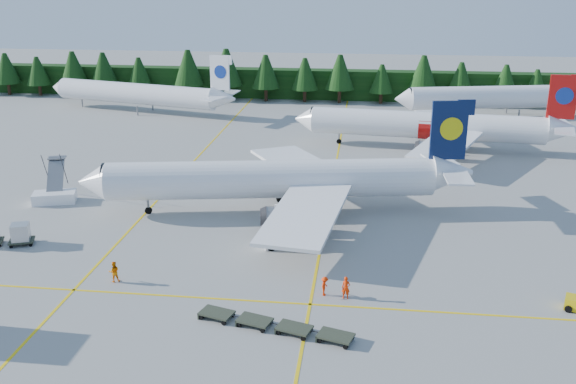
# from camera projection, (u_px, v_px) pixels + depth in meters

# --- Properties ---
(ground) EXTENTS (320.00, 320.00, 0.00)m
(ground) POSITION_uv_depth(u_px,v_px,m) (250.00, 268.00, 57.98)
(ground) COLOR gray
(ground) RESTS_ON ground
(taxi_stripe_a) EXTENTS (0.25, 120.00, 0.01)m
(taxi_stripe_a) POSITION_uv_depth(u_px,v_px,m) (166.00, 191.00, 78.36)
(taxi_stripe_a) COLOR yellow
(taxi_stripe_a) RESTS_ON ground
(taxi_stripe_b) EXTENTS (0.25, 120.00, 0.01)m
(taxi_stripe_b) POSITION_uv_depth(u_px,v_px,m) (330.00, 197.00, 76.05)
(taxi_stripe_b) COLOR yellow
(taxi_stripe_b) RESTS_ON ground
(taxi_stripe_cross) EXTENTS (80.00, 0.25, 0.01)m
(taxi_stripe_cross) POSITION_uv_depth(u_px,v_px,m) (237.00, 300.00, 52.35)
(taxi_stripe_cross) COLOR yellow
(taxi_stripe_cross) RESTS_ON ground
(treeline_hedge) EXTENTS (220.00, 4.00, 6.00)m
(treeline_hedge) POSITION_uv_depth(u_px,v_px,m) (320.00, 84.00, 133.91)
(treeline_hedge) COLOR black
(treeline_hedge) RESTS_ON ground
(airliner_navy) EXTENTS (41.97, 34.25, 12.29)m
(airliner_navy) POSITION_uv_depth(u_px,v_px,m) (265.00, 180.00, 70.40)
(airliner_navy) COLOR white
(airliner_navy) RESTS_ON ground
(airliner_red) EXTENTS (40.38, 33.07, 11.75)m
(airliner_red) POSITION_uv_depth(u_px,v_px,m) (421.00, 125.00, 95.90)
(airliner_red) COLOR white
(airliner_red) RESTS_ON ground
(airliner_far_left) EXTENTS (38.52, 12.86, 11.42)m
(airliner_far_left) POSITION_uv_depth(u_px,v_px,m) (130.00, 93.00, 121.28)
(airliner_far_left) COLOR white
(airliner_far_left) RESTS_ON ground
(airliner_far_right) EXTENTS (40.52, 12.13, 11.94)m
(airliner_far_right) POSITION_uv_depth(u_px,v_px,m) (498.00, 97.00, 116.66)
(airliner_far_right) COLOR white
(airliner_far_right) RESTS_ON ground
(airstairs) EXTENTS (5.27, 7.16, 4.27)m
(airstairs) POSITION_uv_depth(u_px,v_px,m) (55.00, 194.00, 74.46)
(airstairs) COLOR white
(airstairs) RESTS_ON ground
(service_truck) EXTENTS (5.68, 3.64, 2.58)m
(service_truck) POSITION_uv_depth(u_px,v_px,m) (291.00, 233.00, 62.46)
(service_truck) COLOR silver
(service_truck) RESTS_ON ground
(dolly_train) EXTENTS (12.18, 4.41, 0.15)m
(dolly_train) POSITION_uv_depth(u_px,v_px,m) (274.00, 324.00, 47.91)
(dolly_train) COLOR #343C2B
(dolly_train) RESTS_ON ground
(uld_pair) EXTENTS (5.76, 3.04, 1.79)m
(uld_pair) POSITION_uv_depth(u_px,v_px,m) (5.00, 233.00, 62.51)
(uld_pair) COLOR #343C2B
(uld_pair) RESTS_ON ground
(crew_a) EXTENTS (0.73, 0.52, 1.91)m
(crew_a) POSITION_uv_depth(u_px,v_px,m) (346.00, 288.00, 52.32)
(crew_a) COLOR red
(crew_a) RESTS_ON ground
(crew_b) EXTENTS (1.11, 1.00, 1.87)m
(crew_b) POSITION_uv_depth(u_px,v_px,m) (114.00, 272.00, 55.17)
(crew_b) COLOR orange
(crew_b) RESTS_ON ground
(crew_c) EXTENTS (0.60, 0.77, 1.66)m
(crew_c) POSITION_uv_depth(u_px,v_px,m) (325.00, 286.00, 52.86)
(crew_c) COLOR #FA3005
(crew_c) RESTS_ON ground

